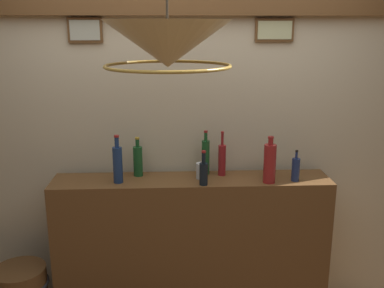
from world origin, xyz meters
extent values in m
cube|color=beige|center=(0.00, 1.10, 1.22)|extent=(3.04, 0.08, 2.44)
cube|color=brown|center=(0.00, 1.04, 2.17)|extent=(3.04, 0.10, 0.14)
cube|color=brown|center=(-0.67, 1.05, 2.01)|extent=(0.22, 0.03, 0.15)
cube|color=beige|center=(-0.67, 1.03, 2.01)|extent=(0.19, 0.01, 0.12)
cube|color=brown|center=(0.55, 1.05, 2.01)|extent=(0.25, 0.03, 0.15)
cube|color=beige|center=(0.55, 1.03, 2.01)|extent=(0.22, 0.01, 0.12)
cube|color=brown|center=(0.00, 0.86, 0.53)|extent=(1.82, 0.32, 1.07)
cylinder|color=silver|center=(0.52, 0.88, 1.16)|extent=(0.06, 0.06, 0.18)
cylinder|color=silver|center=(0.52, 0.88, 1.28)|extent=(0.02, 0.02, 0.06)
cylinder|color=#B7932D|center=(0.52, 0.88, 1.32)|extent=(0.02, 0.02, 0.01)
cylinder|color=navy|center=(-0.47, 0.82, 1.18)|extent=(0.06, 0.06, 0.23)
cylinder|color=navy|center=(-0.47, 0.82, 1.33)|extent=(0.03, 0.03, 0.07)
cylinder|color=maroon|center=(-0.47, 0.82, 1.37)|extent=(0.03, 0.03, 0.01)
cylinder|color=black|center=(0.07, 0.74, 1.14)|extent=(0.05, 0.05, 0.14)
cylinder|color=black|center=(0.07, 0.74, 1.24)|extent=(0.02, 0.02, 0.07)
cylinder|color=maroon|center=(0.07, 0.74, 1.28)|extent=(0.03, 0.03, 0.01)
cylinder|color=#1A5125|center=(0.10, 0.96, 1.18)|extent=(0.05, 0.05, 0.23)
cylinder|color=#1A5125|center=(0.10, 0.96, 1.33)|extent=(0.02, 0.02, 0.06)
cylinder|color=maroon|center=(0.10, 0.96, 1.36)|extent=(0.03, 0.03, 0.01)
cylinder|color=maroon|center=(0.49, 0.77, 1.19)|extent=(0.08, 0.08, 0.25)
cylinder|color=maroon|center=(0.49, 0.77, 1.34)|extent=(0.03, 0.03, 0.04)
cylinder|color=maroon|center=(0.49, 0.77, 1.36)|extent=(0.04, 0.04, 0.01)
cylinder|color=maroon|center=(0.21, 0.93, 1.17)|extent=(0.05, 0.05, 0.21)
cylinder|color=maroon|center=(0.21, 0.93, 1.32)|extent=(0.02, 0.02, 0.08)
cylinder|color=maroon|center=(0.21, 0.93, 1.36)|extent=(0.02, 0.02, 0.01)
cylinder|color=#1A5327|center=(-0.35, 0.94, 1.17)|extent=(0.06, 0.06, 0.20)
cylinder|color=#1A5327|center=(-0.35, 0.94, 1.29)|extent=(0.02, 0.02, 0.05)
cylinder|color=#B7932D|center=(-0.35, 0.94, 1.33)|extent=(0.03, 0.03, 0.01)
cylinder|color=navy|center=(0.67, 0.79, 1.14)|extent=(0.05, 0.05, 0.15)
cylinder|color=navy|center=(0.67, 0.79, 1.24)|extent=(0.02, 0.02, 0.04)
cylinder|color=black|center=(0.67, 0.79, 1.27)|extent=(0.02, 0.02, 0.01)
cylinder|color=silver|center=(0.06, 0.87, 1.12)|extent=(0.07, 0.07, 0.10)
cone|color=beige|center=(-0.14, 0.25, 1.96)|extent=(0.61, 0.61, 0.22)
torus|color=#AD8433|center=(-0.14, 0.25, 1.85)|extent=(0.61, 0.61, 0.02)
torus|color=#333338|center=(-1.13, 0.74, 0.40)|extent=(0.37, 0.37, 0.02)
camera|label=1|loc=(-0.13, -1.90, 2.04)|focal=41.69mm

